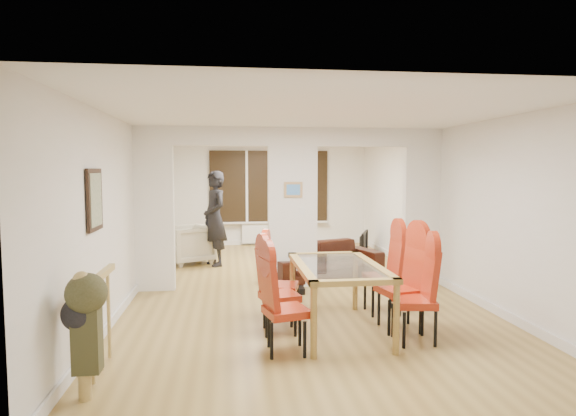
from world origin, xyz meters
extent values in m
cube|color=olive|center=(0.00, 0.00, 0.00)|extent=(5.00, 9.00, 0.01)
cube|color=white|center=(0.00, 0.00, 1.30)|extent=(5.00, 0.18, 2.60)
cube|color=black|center=(0.00, 4.44, 1.50)|extent=(3.00, 0.08, 1.80)
cube|color=white|center=(0.00, 4.40, 0.30)|extent=(1.40, 0.08, 0.50)
sphere|color=orange|center=(0.30, 3.30, 2.15)|extent=(0.36, 0.36, 0.36)
cube|color=gray|center=(-2.47, -2.40, 1.60)|extent=(0.04, 0.52, 0.67)
cube|color=#4C8CD8|center=(0.00, -0.10, 1.60)|extent=(0.30, 0.03, 0.25)
imported|color=black|center=(0.64, 0.54, 0.31)|extent=(2.28, 1.59, 0.62)
imported|color=beige|center=(-1.85, 2.17, 0.39)|extent=(1.14, 1.15, 0.78)
imported|color=black|center=(-1.31, 1.90, 0.95)|extent=(0.82, 0.69, 1.90)
imported|color=black|center=(2.00, 2.96, 0.25)|extent=(0.83, 0.44, 0.49)
cylinder|color=#143F19|center=(-0.05, 2.77, 0.38)|extent=(0.07, 0.07, 0.29)
imported|color=black|center=(0.36, 2.71, 0.26)|extent=(0.23, 0.23, 0.06)
camera|label=1|loc=(-1.05, -7.77, 1.92)|focal=30.00mm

